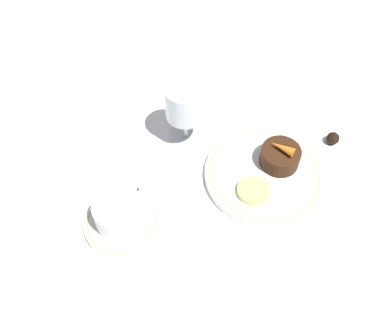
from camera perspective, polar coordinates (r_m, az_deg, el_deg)
ground_plane at (r=0.84m, az=5.24°, el=-1.90°), size 3.00×3.00×0.00m
dinner_plate at (r=0.85m, az=9.12°, el=-1.28°), size 0.22×0.22×0.01m
saucer at (r=0.79m, az=-8.87°, el=-7.32°), size 0.13×0.13×0.01m
coffee_cup at (r=0.77m, az=-9.28°, el=-5.95°), size 0.11×0.08×0.05m
spoon at (r=0.80m, az=-6.69°, el=-4.98°), size 0.08×0.10×0.00m
wine_glass at (r=0.84m, az=-0.88°, el=7.56°), size 0.08×0.08×0.13m
fork at (r=0.96m, az=11.40°, el=6.37°), size 0.03×0.18×0.01m
dessert_cake at (r=0.85m, az=11.12°, el=0.99°), size 0.07×0.07×0.04m
carrot_garnish at (r=0.83m, az=11.40°, el=2.10°), size 0.02×0.04×0.02m
pineapple_slice at (r=0.81m, az=7.83°, el=-3.30°), size 0.06×0.06×0.01m
chocolate_truffle at (r=0.93m, az=17.46°, el=3.19°), size 0.03×0.03×0.03m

